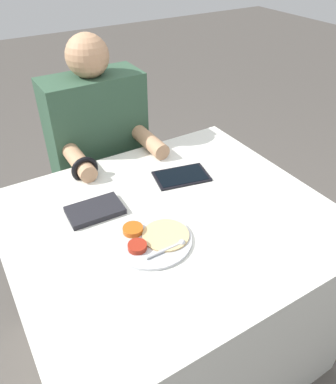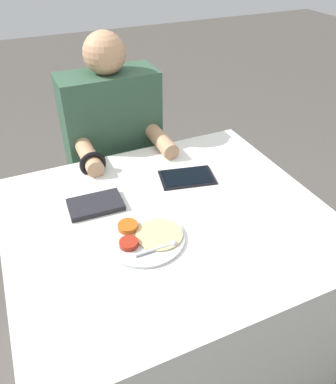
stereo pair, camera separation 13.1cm
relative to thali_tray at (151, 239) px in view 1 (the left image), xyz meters
The scene contains 6 objects.
ground_plane 0.80m from the thali_tray, 31.59° to the left, with size 12.00×12.00×0.00m, color #4C4742.
dining_table 0.42m from the thali_tray, 31.59° to the left, with size 1.10×0.95×0.78m.
thali_tray is the anchor object (origin of this frame).
red_notebook 0.25m from the thali_tray, 113.90° to the left, with size 0.20×0.13×0.02m.
tablet_device 0.38m from the thali_tray, 42.47° to the left, with size 0.24×0.17×0.01m.
person_diner 0.76m from the thali_tray, 80.73° to the left, with size 0.44×0.43×1.25m.
Camera 1 is at (-0.52, -0.85, 1.61)m, focal length 35.00 mm.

